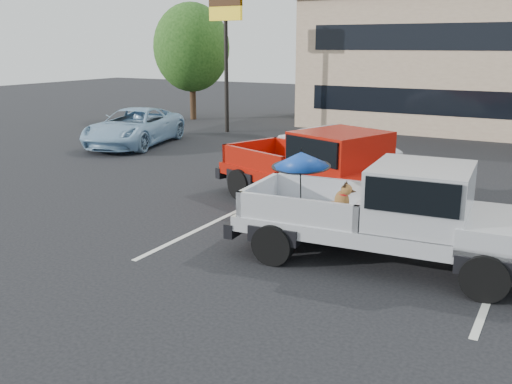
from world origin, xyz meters
TOP-DOWN VIEW (x-y plane):
  - ground at (0.00, 0.00)m, footprint 90.00×90.00m
  - stripe_left at (-3.00, 2.00)m, footprint 0.12×5.00m
  - stripe_right at (3.00, 2.00)m, footprint 0.12×5.00m
  - motel_sign at (-10.00, 14.00)m, footprint 1.60×0.22m
  - tree_left at (-14.00, 17.00)m, footprint 3.96×3.96m
  - silver_pickup at (1.42, 1.70)m, footprint 5.82×2.43m
  - red_pickup at (-0.98, 4.36)m, footprint 6.26×3.97m
  - silver_sedan at (-2.59, 8.82)m, footprint 4.31×2.55m
  - blue_suv at (-11.33, 9.20)m, footprint 3.55×5.62m

SIDE VIEW (x-z plane):
  - ground at x=0.00m, z-range 0.00..0.00m
  - stripe_left at x=-3.00m, z-range 0.00..0.01m
  - stripe_right at x=3.00m, z-range 0.00..0.01m
  - silver_sedan at x=-2.59m, z-range 0.00..1.34m
  - blue_suv at x=-11.33m, z-range 0.00..1.45m
  - silver_pickup at x=1.42m, z-range 0.02..2.08m
  - red_pickup at x=-0.98m, z-range 0.09..2.04m
  - tree_left at x=-14.00m, z-range 0.72..6.74m
  - motel_sign at x=-10.00m, z-range 1.65..7.65m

